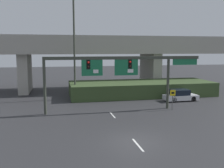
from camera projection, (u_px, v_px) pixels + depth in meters
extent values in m
plane|color=#2D2D30|center=(135.00, 141.00, 18.44)|extent=(160.00, 160.00, 0.00)
cube|color=silver|center=(138.00, 145.00, 17.68)|extent=(0.14, 2.40, 0.01)
cube|color=silver|center=(112.00, 115.00, 25.69)|extent=(0.14, 2.40, 0.01)
cube|color=silver|center=(99.00, 99.00, 33.70)|extent=(0.14, 2.40, 0.01)
cube|color=silver|center=(91.00, 90.00, 41.70)|extent=(0.14, 2.40, 0.01)
cylinder|color=#383D33|center=(45.00, 86.00, 25.55)|extent=(0.28, 0.28, 5.68)
cylinder|color=#383D33|center=(168.00, 83.00, 28.18)|extent=(0.28, 0.28, 5.68)
cube|color=#383D33|center=(125.00, 58.00, 26.85)|extent=(16.30, 0.32, 0.32)
cube|color=black|center=(88.00, 64.00, 26.15)|extent=(0.40, 0.28, 0.95)
sphere|color=red|center=(88.00, 62.00, 25.95)|extent=(0.22, 0.22, 0.22)
sphere|color=black|center=(88.00, 67.00, 26.01)|extent=(0.22, 0.22, 0.22)
cube|color=black|center=(130.00, 64.00, 27.03)|extent=(0.40, 0.28, 0.95)
sphere|color=red|center=(130.00, 62.00, 26.83)|extent=(0.22, 0.22, 0.22)
sphere|color=black|center=(130.00, 66.00, 26.89)|extent=(0.22, 0.22, 0.22)
cube|color=#196B42|center=(92.00, 68.00, 26.17)|extent=(2.12, 0.08, 1.61)
cube|color=white|center=(96.00, 71.00, 26.25)|extent=(0.53, 0.03, 0.35)
cube|color=#196B42|center=(126.00, 67.00, 26.90)|extent=(2.47, 0.08, 1.63)
cube|color=white|center=(130.00, 71.00, 26.99)|extent=(0.62, 0.03, 0.36)
cube|color=#196B42|center=(185.00, 62.00, 28.21)|extent=(2.81, 0.07, 0.64)
cylinder|color=#4C4C4C|center=(172.00, 100.00, 27.70)|extent=(0.08, 0.08, 2.19)
cube|color=yellow|center=(173.00, 93.00, 27.55)|extent=(0.60, 0.03, 0.60)
cube|color=black|center=(173.00, 93.00, 27.54)|extent=(0.33, 0.01, 0.21)
cylinder|color=#383D33|center=(74.00, 33.00, 32.80)|extent=(0.24, 0.24, 16.77)
cube|color=#A39E93|center=(90.00, 48.00, 40.92)|extent=(46.68, 8.51, 1.75)
cube|color=#A39E93|center=(94.00, 38.00, 36.81)|extent=(46.68, 0.40, 0.90)
cube|color=#A39E93|center=(25.00, 73.00, 39.39)|extent=(1.40, 6.81, 5.69)
cube|color=#A39E93|center=(150.00, 71.00, 43.44)|extent=(1.40, 6.81, 5.69)
cube|color=#384C28|center=(141.00, 88.00, 36.62)|extent=(19.76, 6.92, 1.89)
cube|color=silver|center=(181.00, 97.00, 32.62)|extent=(4.27, 1.95, 0.59)
cube|color=black|center=(180.00, 92.00, 32.50)|extent=(2.25, 1.68, 0.69)
cylinder|color=black|center=(187.00, 97.00, 33.71)|extent=(0.65, 0.25, 0.64)
cylinder|color=black|center=(193.00, 99.00, 32.22)|extent=(0.65, 0.25, 0.64)
cylinder|color=black|center=(168.00, 98.00, 33.06)|extent=(0.65, 0.25, 0.64)
cylinder|color=black|center=(174.00, 100.00, 31.58)|extent=(0.65, 0.25, 0.64)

